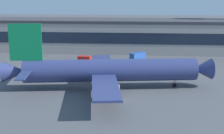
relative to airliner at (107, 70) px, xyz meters
name	(u,v)px	position (x,y,z in m)	size (l,w,h in m)	color
ground_plane	(89,88)	(-5.14, 0.40, -4.99)	(600.00, 600.00, 0.00)	#4C4F54
terminal_building	(109,35)	(-5.14, 57.48, 2.00)	(182.83, 20.31, 13.94)	#9E9993
airliner	(107,70)	(0.00, 0.00, 0.00)	(55.93, 47.63, 17.54)	navy
pushback_tractor	(84,58)	(-12.40, 35.35, -3.94)	(5.17, 3.36, 1.75)	red
stair_truck	(138,57)	(7.85, 34.78, -3.02)	(5.92, 5.96, 3.55)	#2651A5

